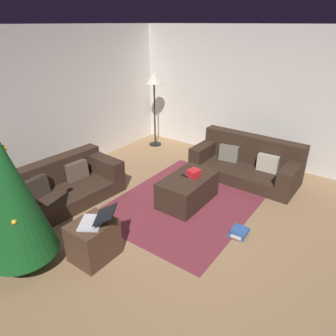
% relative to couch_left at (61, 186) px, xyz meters
% --- Properties ---
extents(ground_plane, '(6.40, 6.40, 0.00)m').
position_rel_couch_left_xyz_m(ground_plane, '(0.29, -2.24, -0.25)').
color(ground_plane, '#93704C').
extents(rear_partition, '(6.40, 0.12, 2.60)m').
position_rel_couch_left_xyz_m(rear_partition, '(0.29, 0.90, 1.05)').
color(rear_partition, silver).
rests_on(rear_partition, ground_plane).
extents(corner_partition, '(0.12, 6.40, 2.60)m').
position_rel_couch_left_xyz_m(corner_partition, '(3.43, -2.24, 1.05)').
color(corner_partition, silver).
rests_on(corner_partition, ground_plane).
extents(couch_left, '(1.86, 1.02, 0.64)m').
position_rel_couch_left_xyz_m(couch_left, '(0.00, 0.00, 0.00)').
color(couch_left, '#332319').
rests_on(couch_left, ground_plane).
extents(couch_right, '(0.89, 1.90, 0.75)m').
position_rel_couch_left_xyz_m(couch_right, '(2.54, -2.08, 0.03)').
color(couch_right, '#332319').
rests_on(couch_right, ground_plane).
extents(ottoman, '(0.99, 0.59, 0.44)m').
position_rel_couch_left_xyz_m(ottoman, '(1.16, -1.67, -0.03)').
color(ottoman, '#332319').
rests_on(ottoman, ground_plane).
extents(gift_box, '(0.21, 0.19, 0.11)m').
position_rel_couch_left_xyz_m(gift_box, '(1.23, -1.72, 0.24)').
color(gift_box, red).
rests_on(gift_box, ottoman).
extents(tv_remote, '(0.07, 0.16, 0.02)m').
position_rel_couch_left_xyz_m(tv_remote, '(1.17, -1.63, 0.20)').
color(tv_remote, black).
rests_on(tv_remote, ottoman).
extents(christmas_tree, '(0.81, 0.81, 1.81)m').
position_rel_couch_left_xyz_m(christmas_tree, '(-1.17, -0.88, 0.71)').
color(christmas_tree, brown).
rests_on(christmas_tree, ground_plane).
extents(side_table, '(0.52, 0.44, 0.50)m').
position_rel_couch_left_xyz_m(side_table, '(-0.59, -1.43, -0.01)').
color(side_table, '#4C3323').
rests_on(side_table, ground_plane).
extents(laptop, '(0.51, 0.53, 0.19)m').
position_rel_couch_left_xyz_m(laptop, '(-0.56, -1.49, 0.30)').
color(laptop, silver).
rests_on(laptop, side_table).
extents(book_stack, '(0.28, 0.26, 0.11)m').
position_rel_couch_left_xyz_m(book_stack, '(0.83, -2.71, -0.20)').
color(book_stack, '#2D5193').
rests_on(book_stack, ground_plane).
extents(corner_lamp, '(0.36, 0.36, 1.66)m').
position_rel_couch_left_xyz_m(corner_lamp, '(2.85, 0.32, 1.16)').
color(corner_lamp, black).
rests_on(corner_lamp, ground_plane).
extents(area_rug, '(2.60, 2.00, 0.01)m').
position_rel_couch_left_xyz_m(area_rug, '(1.16, -1.67, -0.25)').
color(area_rug, maroon).
rests_on(area_rug, ground_plane).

